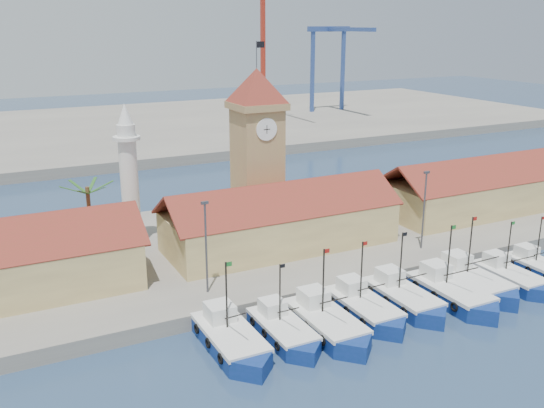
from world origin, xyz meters
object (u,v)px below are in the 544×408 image
boat_0 (232,342)px  clock_tower (257,147)px  boat_4 (405,299)px  minaret (129,176)px

boat_0 → clock_tower: clock_tower is taller
boat_4 → boat_0: bearing=179.8°
boat_0 → clock_tower: 28.46m
boat_4 → minaret: (-19.76, 24.71, 8.93)m
clock_tower → minaret: bearing=172.4°
clock_tower → minaret: size_ratio=1.39×
boat_0 → boat_4: 17.94m
minaret → boat_4: bearing=-51.4°
boat_0 → boat_4: (17.94, -0.07, -0.03)m
boat_0 → boat_4: bearing=-0.2°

